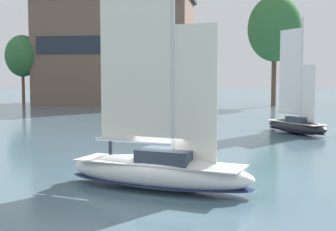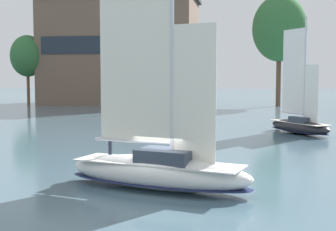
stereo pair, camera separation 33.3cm
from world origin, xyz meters
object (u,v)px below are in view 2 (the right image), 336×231
(tree_shore_center, at_px, (279,29))
(sailboat_main, at_px, (158,167))
(sailboat_moored_near_marina, at_px, (190,115))
(sailboat_moored_far_slip, at_px, (299,124))
(tree_shore_right, at_px, (28,56))

(tree_shore_center, height_order, sailboat_main, tree_shore_center)
(sailboat_moored_near_marina, bearing_deg, sailboat_main, -85.29)
(sailboat_moored_near_marina, bearing_deg, sailboat_moored_far_slip, -47.09)
(tree_shore_center, distance_m, sailboat_main, 68.68)
(sailboat_main, distance_m, sailboat_moored_near_marina, 37.11)
(tree_shore_right, relative_size, sailboat_main, 1.02)
(tree_shore_center, distance_m, sailboat_moored_near_marina, 35.08)
(sailboat_moored_far_slip, bearing_deg, tree_shore_center, 89.15)
(tree_shore_center, bearing_deg, sailboat_main, -98.31)
(sailboat_moored_far_slip, bearing_deg, sailboat_moored_near_marina, 132.91)
(tree_shore_right, xyz_separation_m, sailboat_main, (37.77, -62.94, -8.36))
(tree_shore_right, bearing_deg, sailboat_moored_near_marina, -36.78)
(tree_shore_right, xyz_separation_m, sailboat_moored_near_marina, (34.73, -25.96, -8.77))
(sailboat_main, relative_size, sailboat_moored_near_marina, 1.41)
(tree_shore_right, distance_m, sailboat_moored_near_marina, 44.24)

